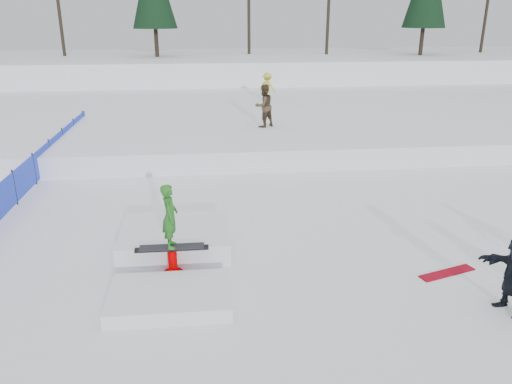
{
  "coord_description": "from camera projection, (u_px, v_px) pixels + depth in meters",
  "views": [
    {
      "loc": [
        -0.8,
        -10.1,
        5.49
      ],
      "look_at": [
        0.5,
        2.0,
        1.1
      ],
      "focal_mm": 35.0,
      "sensor_mm": 36.0,
      "label": 1
    }
  ],
  "objects": [
    {
      "name": "loose_board_red",
      "position": [
        447.0,
        273.0,
        11.13
      ],
      "size": [
        1.42,
        0.69,
        0.03
      ],
      "primitive_type": "cube",
      "rotation": [
        0.0,
        0.0,
        0.31
      ],
      "color": "maroon",
      "rests_on": "ground"
    },
    {
      "name": "snow_berm",
      "position": [
        212.0,
        71.0,
        39.04
      ],
      "size": [
        60.0,
        14.0,
        2.4
      ],
      "primitive_type": "cube",
      "color": "white",
      "rests_on": "ground"
    },
    {
      "name": "safety_fence",
      "position": [
        34.0,
        169.0,
        16.72
      ],
      "size": [
        0.05,
        16.0,
        1.1
      ],
      "color": "blue",
      "rests_on": "ground"
    },
    {
      "name": "walker_ygreen",
      "position": [
        267.0,
        87.0,
        27.67
      ],
      "size": [
        1.15,
        1.11,
        1.57
      ],
      "primitive_type": "imported",
      "rotation": [
        0.0,
        0.0,
        2.42
      ],
      "color": "gold",
      "rests_on": "snow_midrise"
    },
    {
      "name": "jib_rail_feature",
      "position": [
        174.0,
        250.0,
        11.53
      ],
      "size": [
        2.6,
        4.4,
        2.11
      ],
      "color": "white",
      "rests_on": "ground"
    },
    {
      "name": "snow_midrise",
      "position": [
        218.0,
        115.0,
        26.22
      ],
      "size": [
        50.0,
        18.0,
        0.8
      ],
      "primitive_type": "cube",
      "color": "white",
      "rests_on": "ground"
    },
    {
      "name": "walker_olive",
      "position": [
        264.0,
        106.0,
        21.4
      ],
      "size": [
        1.12,
        1.05,
        1.82
      ],
      "primitive_type": "imported",
      "rotation": [
        0.0,
        0.0,
        3.7
      ],
      "color": "#3D2F1F",
      "rests_on": "snow_midrise"
    },
    {
      "name": "ground",
      "position": [
        244.0,
        268.0,
        11.39
      ],
      "size": [
        120.0,
        120.0,
        0.0
      ],
      "primitive_type": "plane",
      "color": "white"
    }
  ]
}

